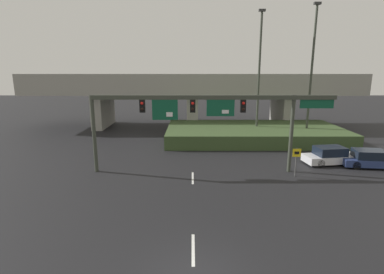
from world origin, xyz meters
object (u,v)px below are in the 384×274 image
highway_light_pole_near (258,73)px  highway_light_pole_far (311,71)px  signal_gantry (206,109)px  speed_limit_sign (295,158)px  parked_sedan_mid_right (369,159)px  parked_sedan_near_right (330,156)px

highway_light_pole_near → highway_light_pole_far: (5.25, -1.13, 0.23)m
signal_gantry → highway_light_pole_far: (11.47, 10.16, 2.67)m
speed_limit_sign → highway_light_pole_near: size_ratio=0.16×
parked_sedan_mid_right → speed_limit_sign: bearing=-154.7°
signal_gantry → highway_light_pole_near: (6.22, 11.29, 2.44)m
highway_light_pole_near → parked_sedan_near_right: (4.26, -9.34, -6.61)m
highway_light_pole_near → parked_sedan_mid_right: (7.07, -10.16, -6.63)m
highway_light_pole_far → signal_gantry: bearing=-138.5°
speed_limit_sign → parked_sedan_near_right: bearing=37.7°
speed_limit_sign → highway_light_pole_near: bearing=91.3°
signal_gantry → speed_limit_sign: bearing=-9.8°
signal_gantry → parked_sedan_near_right: signal_gantry is taller
signal_gantry → speed_limit_sign: signal_gantry is taller
signal_gantry → highway_light_pole_far: size_ratio=1.26×
parked_sedan_near_right → highway_light_pole_near: bearing=106.5°
highway_light_pole_far → highway_light_pole_near: bearing=167.9°
parked_sedan_near_right → highway_light_pole_far: bearing=75.0°
speed_limit_sign → parked_sedan_near_right: (3.98, 3.07, -0.75)m
signal_gantry → highway_light_pole_near: 13.12m
parked_sedan_near_right → parked_sedan_mid_right: parked_sedan_near_right is taller
parked_sedan_near_right → parked_sedan_mid_right: bearing=-24.5°
parked_sedan_near_right → speed_limit_sign: bearing=-150.4°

